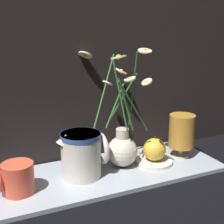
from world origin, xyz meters
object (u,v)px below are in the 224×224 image
(tea_glass, at_px, (182,132))
(ceramic_pitcher, at_px, (82,153))
(yellow_mug, at_px, (17,178))
(vase_with_flowers, at_px, (122,144))
(orange_fruit, at_px, (154,149))

(tea_glass, bearing_deg, ceramic_pitcher, 179.49)
(yellow_mug, relative_size, tea_glass, 0.65)
(vase_with_flowers, relative_size, orange_fruit, 4.50)
(ceramic_pitcher, bearing_deg, yellow_mug, -173.90)
(ceramic_pitcher, bearing_deg, tea_glass, -0.51)
(yellow_mug, distance_m, tea_glass, 0.52)
(yellow_mug, bearing_deg, vase_with_flowers, 6.55)
(ceramic_pitcher, height_order, tea_glass, tea_glass)
(orange_fruit, bearing_deg, vase_with_flowers, 165.27)
(vase_with_flowers, xyz_separation_m, yellow_mug, (-0.31, -0.04, -0.03))
(vase_with_flowers, bearing_deg, ceramic_pitcher, -172.83)
(tea_glass, height_order, orange_fruit, tea_glass)
(vase_with_flowers, relative_size, ceramic_pitcher, 2.54)
(yellow_mug, distance_m, orange_fruit, 0.41)
(tea_glass, xyz_separation_m, orange_fruit, (-0.11, -0.01, -0.04))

